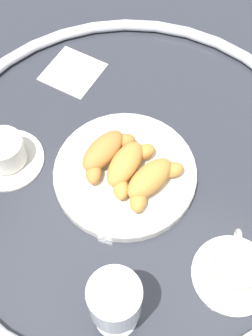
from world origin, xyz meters
TOP-DOWN VIEW (x-y plane):
  - ground_plane at (0.00, 0.00)m, footprint 2.20×2.20m
  - table_chrome_rim at (0.00, 0.00)m, footprint 0.75×0.75m
  - pastry_plate at (0.02, 0.00)m, footprint 0.26×0.26m
  - croissant_large at (0.01, -0.04)m, footprint 0.13×0.09m
  - croissant_small at (0.02, 0.00)m, footprint 0.14×0.07m
  - croissant_extra at (0.04, 0.05)m, footprint 0.13×0.10m
  - coffee_cup_near at (0.07, -0.22)m, footprint 0.14×0.14m
  - coffee_cup_far at (0.13, 0.23)m, footprint 0.14×0.14m
  - juice_glass_left at (0.26, 0.08)m, footprint 0.08×0.08m
  - folded_napkin at (-0.17, -0.19)m, footprint 0.12×0.12m

SIDE VIEW (x-z plane):
  - ground_plane at x=0.00m, z-range 0.00..0.00m
  - folded_napkin at x=-0.17m, z-range 0.00..0.01m
  - pastry_plate at x=0.02m, z-range 0.00..0.02m
  - table_chrome_rim at x=0.00m, z-range 0.00..0.02m
  - coffee_cup_near at x=0.07m, z-range 0.00..0.06m
  - coffee_cup_far at x=0.13m, z-range 0.00..0.06m
  - croissant_large at x=0.01m, z-range 0.02..0.06m
  - croissant_small at x=0.02m, z-range 0.02..0.06m
  - croissant_extra at x=0.04m, z-range 0.02..0.06m
  - juice_glass_left at x=0.26m, z-range 0.02..0.16m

